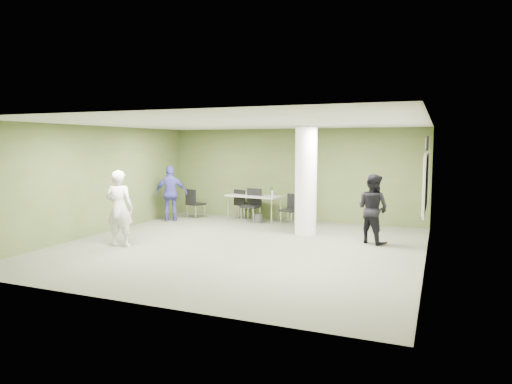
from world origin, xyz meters
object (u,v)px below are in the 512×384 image
at_px(folding_table, 255,197).
at_px(man_blue, 171,194).
at_px(chair_back_left, 194,201).
at_px(woman_white, 119,208).
at_px(man_black, 373,209).

xyz_separation_m(folding_table, man_blue, (-2.38, -0.89, 0.09)).
xyz_separation_m(chair_back_left, man_blue, (-0.42, -0.65, 0.29)).
height_order(chair_back_left, man_blue, man_blue).
distance_m(folding_table, woman_white, 4.57).
bearing_deg(chair_back_left, man_blue, 74.91).
bearing_deg(folding_table, chair_back_left, -164.46).
relative_size(chair_back_left, man_blue, 0.56).
height_order(folding_table, woman_white, woman_white).
xyz_separation_m(folding_table, chair_back_left, (-1.97, -0.25, -0.20)).
height_order(folding_table, man_black, man_black).
height_order(folding_table, man_blue, man_blue).
height_order(man_black, man_blue, man_blue).
relative_size(folding_table, man_black, 1.08).
xyz_separation_m(woman_white, man_black, (5.31, 2.51, -0.06)).
distance_m(chair_back_left, man_blue, 0.82).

